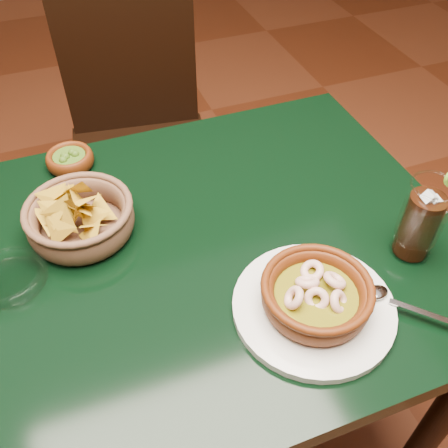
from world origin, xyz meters
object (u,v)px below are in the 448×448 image
object	(u,v)px
shrimp_plate	(316,298)
cola_drink	(421,221)
dining_table	(155,291)
chip_basket	(80,218)
dining_chair	(140,137)

from	to	relation	value
shrimp_plate	cola_drink	distance (m)	0.24
dining_table	chip_basket	xyz separation A→B (m)	(-0.10, 0.11, 0.14)
shrimp_plate	cola_drink	xyz separation A→B (m)	(0.23, 0.05, 0.05)
shrimp_plate	cola_drink	world-z (taller)	cola_drink
dining_table	cola_drink	world-z (taller)	cola_drink
dining_chair	chip_basket	world-z (taller)	dining_chair
dining_chair	cola_drink	bearing A→B (deg)	-69.00
cola_drink	chip_basket	bearing A→B (deg)	154.61
dining_chair	dining_table	bearing A→B (deg)	-100.39
chip_basket	cola_drink	size ratio (longest dim) A/B	1.28
dining_table	shrimp_plate	size ratio (longest dim) A/B	3.52
dining_table	shrimp_plate	distance (m)	0.34
chip_basket	cola_drink	xyz separation A→B (m)	(0.56, -0.27, 0.04)
dining_table	chip_basket	world-z (taller)	chip_basket
dining_chair	shrimp_plate	xyz separation A→B (m)	(0.10, -0.92, 0.26)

